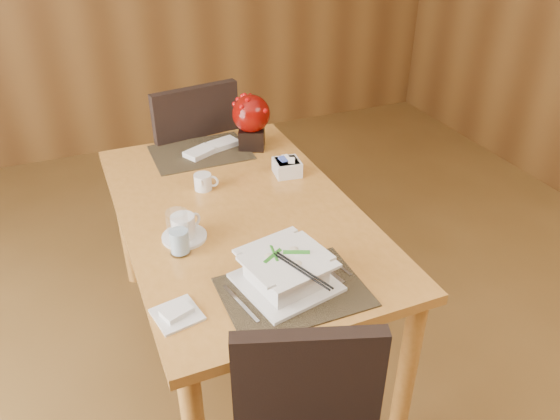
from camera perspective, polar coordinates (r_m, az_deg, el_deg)
name	(u,v)px	position (r m, az deg, el deg)	size (l,w,h in m)	color
dining_table	(239,229)	(2.23, -4.31, -2.00)	(0.90, 1.50, 0.75)	#C48236
placemat_near	(294,292)	(1.76, 1.45, -8.54)	(0.45, 0.33, 0.01)	black
placemat_far	(201,152)	(2.65, -8.29, 5.98)	(0.45, 0.33, 0.01)	black
soup_setting	(286,271)	(1.76, 0.63, -6.43)	(0.33, 0.33, 0.11)	white
coffee_cup	(184,229)	(2.01, -10.04, -1.95)	(0.17, 0.17, 0.09)	white
water_glass	(178,233)	(1.92, -10.57, -2.34)	(0.07, 0.07, 0.17)	white
creamer_jug	(203,182)	(2.32, -8.06, 2.93)	(0.10, 0.10, 0.07)	white
sugar_caddy	(287,167)	(2.41, 0.75, 4.48)	(0.11, 0.11, 0.07)	white
berry_decor	(251,119)	(2.62, -3.02, 9.51)	(0.18, 0.18, 0.26)	black
napkins_far	(213,147)	(2.65, -6.97, 6.53)	(0.28, 0.10, 0.02)	white
bread_plate	(177,315)	(1.71, -10.71, -10.69)	(0.13, 0.13, 0.01)	white
far_chair	(191,159)	(3.01, -9.26, 5.28)	(0.54, 0.54, 1.01)	black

